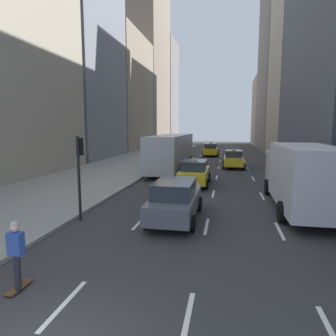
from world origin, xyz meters
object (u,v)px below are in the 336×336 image
at_px(city_bus, 172,151).
at_px(traffic_light_pole, 79,164).
at_px(taxi_lead, 195,172).
at_px(skateboarder, 16,252).
at_px(taxi_third, 233,159).
at_px(taxi_second, 211,150).
at_px(sedan_black_near, 175,199).
at_px(box_truck, 300,175).

relative_size(city_bus, traffic_light_pole, 3.22).
xyz_separation_m(taxi_lead, skateboarder, (-2.83, -14.16, 0.08)).
bearing_deg(taxi_lead, taxi_third, 73.67).
height_order(taxi_third, skateboarder, taxi_third).
xyz_separation_m(taxi_second, skateboarder, (-2.83, -35.26, 0.08)).
xyz_separation_m(sedan_black_near, box_truck, (5.60, 2.60, 0.83)).
bearing_deg(taxi_third, box_truck, -79.27).
relative_size(taxi_lead, city_bus, 0.38).
xyz_separation_m(sedan_black_near, skateboarder, (-2.83, -6.33, 0.08)).
xyz_separation_m(taxi_lead, box_truck, (5.60, -5.22, 0.83)).
height_order(sedan_black_near, city_bus, city_bus).
bearing_deg(taxi_lead, city_bus, 113.16).
relative_size(city_bus, box_truck, 1.38).
bearing_deg(city_bus, taxi_lead, -66.84).
xyz_separation_m(city_bus, skateboarder, (-0.02, -20.73, -0.82)).
relative_size(box_truck, traffic_light_pole, 2.33).
bearing_deg(taxi_lead, traffic_light_pole, -114.43).
relative_size(taxi_second, taxi_third, 1.00).
xyz_separation_m(taxi_second, traffic_light_pole, (-3.95, -29.80, 1.53)).
relative_size(taxi_second, box_truck, 0.52).
xyz_separation_m(taxi_third, sedan_black_near, (-2.80, -17.39, -0.00)).
bearing_deg(sedan_black_near, city_bus, 101.05).
relative_size(taxi_third, traffic_light_pole, 1.22).
distance_m(taxi_third, skateboarder, 24.38).
bearing_deg(taxi_third, taxi_second, 103.64).
bearing_deg(box_truck, taxi_second, 102.01).
bearing_deg(traffic_light_pole, skateboarder, -78.43).
relative_size(taxi_third, box_truck, 0.52).
bearing_deg(box_truck, skateboarder, -133.32).
bearing_deg(city_bus, taxi_third, 28.01).
bearing_deg(city_bus, box_truck, -54.50).
bearing_deg(skateboarder, taxi_second, 85.41).
xyz_separation_m(taxi_second, sedan_black_near, (0.00, -28.93, -0.00)).
xyz_separation_m(skateboarder, traffic_light_pole, (-1.12, 5.46, 1.45)).
height_order(taxi_lead, taxi_second, same).
bearing_deg(city_bus, sedan_black_near, -78.95).
relative_size(taxi_lead, box_truck, 0.52).
bearing_deg(taxi_second, sedan_black_near, -90.00).
xyz_separation_m(box_truck, traffic_light_pole, (-9.55, -3.47, 0.70)).
bearing_deg(taxi_second, skateboarder, -94.59).
bearing_deg(sedan_black_near, taxi_third, 80.85).
bearing_deg(sedan_black_near, traffic_light_pole, -167.58).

